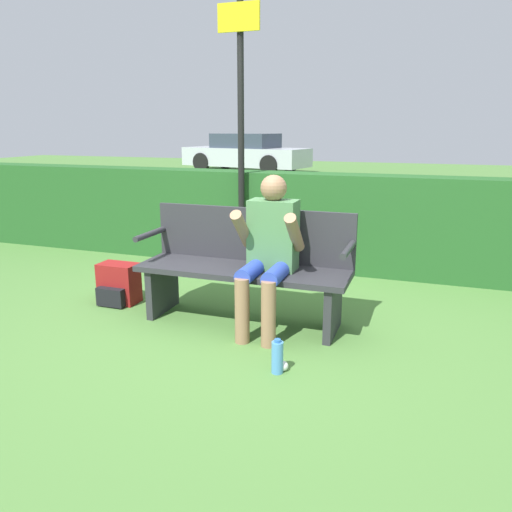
{
  "coord_description": "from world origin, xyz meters",
  "views": [
    {
      "loc": [
        1.39,
        -3.62,
        1.57
      ],
      "look_at": [
        0.15,
        -0.1,
        0.6
      ],
      "focal_mm": 35.0,
      "sensor_mm": 36.0,
      "label": 1
    }
  ],
  "objects_px": {
    "park_bench": "(246,266)",
    "water_bottle": "(277,357)",
    "person_seated": "(269,246)",
    "backpack": "(118,284)",
    "parked_car": "(246,153)",
    "signpost": "(241,120)"
  },
  "relations": [
    {
      "from": "park_bench",
      "to": "water_bottle",
      "type": "height_order",
      "value": "park_bench"
    },
    {
      "from": "park_bench",
      "to": "parked_car",
      "type": "xyz_separation_m",
      "value": [
        -5.07,
        13.54,
        0.18
      ]
    },
    {
      "from": "park_bench",
      "to": "parked_car",
      "type": "distance_m",
      "value": 14.46
    },
    {
      "from": "water_bottle",
      "to": "signpost",
      "type": "bearing_deg",
      "value": 116.25
    },
    {
      "from": "parked_car",
      "to": "park_bench",
      "type": "bearing_deg",
      "value": -58.07
    },
    {
      "from": "water_bottle",
      "to": "signpost",
      "type": "distance_m",
      "value": 2.97
    },
    {
      "from": "park_bench",
      "to": "person_seated",
      "type": "bearing_deg",
      "value": -27.26
    },
    {
      "from": "water_bottle",
      "to": "signpost",
      "type": "height_order",
      "value": "signpost"
    },
    {
      "from": "person_seated",
      "to": "backpack",
      "type": "height_order",
      "value": "person_seated"
    },
    {
      "from": "person_seated",
      "to": "backpack",
      "type": "xyz_separation_m",
      "value": [
        -1.49,
        0.12,
        -0.5
      ]
    },
    {
      "from": "backpack",
      "to": "parked_car",
      "type": "height_order",
      "value": "parked_car"
    },
    {
      "from": "signpost",
      "to": "parked_car",
      "type": "height_order",
      "value": "signpost"
    },
    {
      "from": "park_bench",
      "to": "parked_car",
      "type": "bearing_deg",
      "value": 110.52
    },
    {
      "from": "park_bench",
      "to": "backpack",
      "type": "distance_m",
      "value": 1.28
    },
    {
      "from": "backpack",
      "to": "water_bottle",
      "type": "xyz_separation_m",
      "value": [
        1.77,
        -0.81,
        -0.06
      ]
    },
    {
      "from": "person_seated",
      "to": "backpack",
      "type": "bearing_deg",
      "value": 175.5
    },
    {
      "from": "water_bottle",
      "to": "parked_car",
      "type": "distance_m",
      "value": 15.43
    },
    {
      "from": "park_bench",
      "to": "signpost",
      "type": "distance_m",
      "value": 1.97
    },
    {
      "from": "person_seated",
      "to": "signpost",
      "type": "relative_size",
      "value": 0.43
    },
    {
      "from": "person_seated",
      "to": "signpost",
      "type": "distance_m",
      "value": 2.03
    },
    {
      "from": "person_seated",
      "to": "water_bottle",
      "type": "xyz_separation_m",
      "value": [
        0.29,
        -0.7,
        -0.56
      ]
    },
    {
      "from": "park_bench",
      "to": "water_bottle",
      "type": "relative_size",
      "value": 7.32
    }
  ]
}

